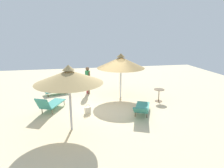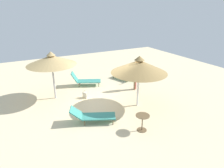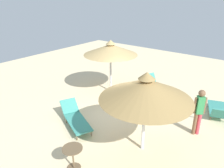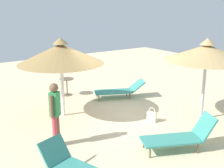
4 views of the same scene
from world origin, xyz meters
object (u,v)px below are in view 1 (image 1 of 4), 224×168
Objects in this scene: person_standing_far_left at (88,79)px; lounge_chair_center at (142,108)px; side_table_round at (159,93)px; handbag at (88,110)px; parasol_umbrella_near_left at (121,62)px; lounge_chair_far_right at (61,89)px; lounge_chair_front at (50,104)px; parasol_umbrella_edge at (69,77)px.

lounge_chair_center is at bearing -149.03° from person_standing_far_left.
handbag is at bearing 103.50° from side_table_round.
parasol_umbrella_near_left reaches higher than side_table_round.
lounge_chair_far_right is at bearing 65.47° from side_table_round.
person_standing_far_left is (1.14, 1.93, -1.17)m from parasol_umbrella_near_left.
parasol_umbrella_near_left reaches higher than lounge_chair_far_right.
lounge_chair_far_right is at bearing 44.07° from lounge_chair_center.
side_table_round is (0.35, -6.08, 0.10)m from lounge_chair_front.
parasol_umbrella_near_left is 3.68m from handbag.
lounge_chair_center is 4.63m from person_standing_far_left.
side_table_round is (2.57, -5.02, -1.78)m from parasol_umbrella_edge.
parasol_umbrella_near_left is 3.38m from lounge_chair_center.
person_standing_far_left is at bearing 60.11° from side_table_round.
side_table_round is at bearing -86.74° from lounge_chair_front.
person_standing_far_left is 4.61m from side_table_round.
lounge_chair_far_right is 1.94m from person_standing_far_left.
parasol_umbrella_near_left is at bearing -111.70° from lounge_chair_far_right.
lounge_chair_far_right is 3.95m from handbag.
lounge_chair_front is (-1.49, 4.04, -1.79)m from parasol_umbrella_near_left.
side_table_round is (1.65, -1.61, 0.15)m from lounge_chair_center.
parasol_umbrella_edge is 1.36× the size of lounge_chair_front.
parasol_umbrella_edge is 5.55× the size of handbag.
lounge_chair_center is at bearing -106.22° from lounge_chair_front.
lounge_chair_front is 4.09× the size of handbag.
parasol_umbrella_edge is at bearing -171.98° from lounge_chair_far_right.
parasol_umbrella_near_left is at bearing -45.36° from handbag.
person_standing_far_left is at bearing -38.77° from lounge_chair_front.
lounge_chair_far_right is (5.19, 0.73, -1.96)m from parasol_umbrella_edge.
side_table_round is at bearing -44.43° from lounge_chair_center.
lounge_chair_center is at bearing -135.93° from lounge_chair_far_right.
side_table_round is (1.02, -4.23, 0.32)m from handbag.
parasol_umbrella_edge is 3.10m from lounge_chair_front.
lounge_chair_far_right is at bearing 79.14° from person_standing_far_left.
side_table_round is at bearing -114.53° from lounge_chair_far_right.
lounge_chair_front is at bearing 141.23° from person_standing_far_left.
lounge_chair_far_right is at bearing 22.65° from handbag.
parasol_umbrella_edge reaches higher than lounge_chair_far_right.
handbag is (-3.64, -1.52, -0.14)m from lounge_chair_far_right.
parasol_umbrella_near_left is 2.53m from person_standing_far_left.
lounge_chair_center is at bearing -103.57° from handbag.
handbag is at bearing 175.53° from person_standing_far_left.
lounge_chair_far_right reaches higher than handbag.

